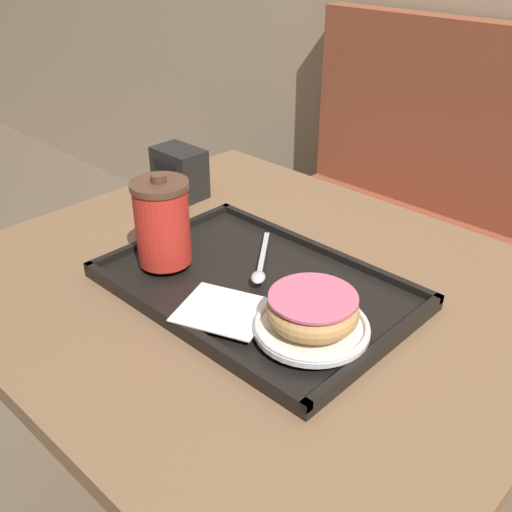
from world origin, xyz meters
TOP-DOWN VIEW (x-y plane):
  - booth_bench at (0.07, 0.87)m, footprint 1.42×0.44m
  - cafe_table at (0.00, 0.00)m, footprint 0.93×0.80m
  - serving_tray at (0.02, -0.02)m, footprint 0.46×0.32m
  - napkin_paper at (0.05, -0.12)m, footprint 0.15×0.14m
  - coffee_cup_front at (-0.12, -0.08)m, footprint 0.09×0.09m
  - plate_with_chocolate_donut at (0.17, -0.07)m, footprint 0.16×0.16m
  - donut_chocolate_glazed at (0.17, -0.07)m, footprint 0.12×0.12m
  - spoon at (0.01, -0.00)m, footprint 0.11×0.14m
  - napkin_dispenser at (-0.34, 0.13)m, footprint 0.11×0.07m

SIDE VIEW (x-z plane):
  - booth_bench at x=0.07m, z-range -0.18..0.82m
  - cafe_table at x=0.00m, z-range 0.19..0.93m
  - serving_tray at x=0.02m, z-range 0.73..0.75m
  - napkin_paper at x=0.05m, z-range 0.76..0.76m
  - spoon at x=0.01m, z-range 0.75..0.77m
  - plate_with_chocolate_donut at x=0.17m, z-range 0.76..0.77m
  - napkin_dispenser at x=-0.34m, z-range 0.73..0.83m
  - donut_chocolate_glazed at x=0.17m, z-range 0.77..0.81m
  - coffee_cup_front at x=-0.12m, z-range 0.75..0.90m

